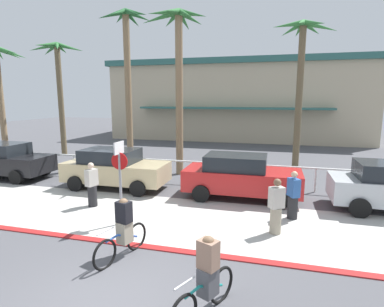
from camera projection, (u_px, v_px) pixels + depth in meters
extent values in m
plane|color=#4C4C51|center=(213.00, 176.00, 15.48)|extent=(80.00, 80.00, 0.00)
cube|color=beige|center=(178.00, 219.00, 9.97)|extent=(44.00, 4.00, 0.02)
cube|color=maroon|center=(155.00, 248.00, 8.06)|extent=(44.00, 0.24, 0.03)
cube|color=#BCAD8E|center=(239.00, 103.00, 31.42)|extent=(22.98, 10.35, 6.71)
cube|color=#2D605B|center=(240.00, 66.00, 30.79)|extent=(23.58, 10.95, 0.50)
cube|color=#2D605B|center=(232.00, 108.00, 26.09)|extent=(16.08, 1.20, 0.16)
cylinder|color=white|center=(207.00, 163.00, 13.88)|extent=(27.34, 0.08, 0.08)
cylinder|color=white|center=(1.00, 160.00, 16.88)|extent=(0.08, 0.08, 1.00)
cylinder|color=white|center=(37.00, 163.00, 16.30)|extent=(0.08, 0.08, 1.00)
cylinder|color=white|center=(75.00, 165.00, 15.71)|extent=(0.08, 0.08, 1.00)
cylinder|color=white|center=(115.00, 168.00, 15.13)|extent=(0.08, 0.08, 1.00)
cylinder|color=white|center=(159.00, 170.00, 14.55)|extent=(0.08, 0.08, 1.00)
cylinder|color=white|center=(207.00, 173.00, 13.97)|extent=(0.08, 0.08, 1.00)
cylinder|color=white|center=(259.00, 177.00, 13.39)|extent=(0.08, 0.08, 1.00)
cylinder|color=white|center=(316.00, 180.00, 12.81)|extent=(0.08, 0.08, 1.00)
cylinder|color=white|center=(378.00, 184.00, 12.23)|extent=(0.08, 0.08, 1.00)
cylinder|color=gray|center=(121.00, 190.00, 9.41)|extent=(0.08, 0.08, 2.20)
cube|color=white|center=(119.00, 148.00, 9.19)|extent=(0.04, 0.56, 0.36)
cylinder|color=red|center=(119.00, 161.00, 9.26)|extent=(0.52, 0.03, 0.52)
cylinder|color=#846B4C|center=(1.00, 105.00, 19.67)|extent=(0.36, 0.36, 6.86)
cone|color=#387F3D|center=(6.00, 51.00, 18.90)|extent=(1.67, 0.32, 0.71)
cone|color=#387F3D|center=(11.00, 53.00, 19.46)|extent=(1.55, 1.37, 0.83)
cone|color=#387F3D|center=(9.00, 53.00, 19.86)|extent=(0.62, 1.79, 0.75)
cylinder|color=brown|center=(61.00, 101.00, 20.84)|extent=(0.36, 0.36, 7.26)
cone|color=#2D6B33|center=(68.00, 47.00, 20.04)|extent=(1.69, 0.32, 0.75)
cone|color=#2D6B33|center=(70.00, 48.00, 20.73)|extent=(1.35, 1.57, 0.59)
cone|color=#2D6B33|center=(62.00, 49.00, 20.95)|extent=(0.65, 1.56, 0.68)
cone|color=#2D6B33|center=(50.00, 50.00, 20.84)|extent=(1.87, 1.12, 0.81)
cone|color=#2D6B33|center=(43.00, 47.00, 20.09)|extent=(1.73, 1.06, 0.74)
cone|color=#2D6B33|center=(46.00, 45.00, 19.53)|extent=(0.68, 1.69, 0.59)
cone|color=#2D6B33|center=(57.00, 47.00, 19.65)|extent=(1.14, 1.31, 0.77)
cylinder|color=#846B4C|center=(128.00, 91.00, 17.49)|extent=(0.36, 0.36, 8.43)
cone|color=#235B2D|center=(136.00, 13.00, 16.62)|extent=(1.30, 0.32, 0.57)
cone|color=#235B2D|center=(138.00, 16.00, 17.14)|extent=(1.31, 1.31, 0.65)
cone|color=#235B2D|center=(133.00, 19.00, 17.62)|extent=(0.32, 1.81, 0.75)
cone|color=#235B2D|center=(121.00, 17.00, 17.50)|extent=(1.46, 1.46, 0.58)
cone|color=#235B2D|center=(111.00, 15.00, 16.99)|extent=(1.74, 0.32, 0.58)
cone|color=#235B2D|center=(114.00, 14.00, 16.49)|extent=(1.18, 1.18, 0.73)
cone|color=#235B2D|center=(119.00, 13.00, 16.08)|extent=(0.32, 1.61, 0.81)
cone|color=#235B2D|center=(131.00, 13.00, 16.00)|extent=(1.61, 1.61, 0.85)
cylinder|color=#846B4C|center=(179.00, 96.00, 15.31)|extent=(0.36, 0.36, 7.82)
cone|color=#2D6B33|center=(193.00, 14.00, 14.48)|extent=(1.42, 0.32, 0.62)
cone|color=#2D6B33|center=(191.00, 18.00, 14.98)|extent=(1.22, 1.22, 0.75)
cone|color=#2D6B33|center=(184.00, 21.00, 15.55)|extent=(0.32, 1.93, 0.77)
cone|color=#2D6B33|center=(172.00, 20.00, 15.27)|extent=(1.30, 1.30, 0.72)
cone|color=#2D6B33|center=(160.00, 18.00, 14.89)|extent=(1.91, 0.32, 0.73)
cone|color=#2D6B33|center=(163.00, 13.00, 14.26)|extent=(1.38, 1.38, 0.60)
cone|color=#2D6B33|center=(173.00, 11.00, 13.81)|extent=(0.32, 1.85, 0.70)
cone|color=#2D6B33|center=(185.00, 14.00, 14.14)|extent=(1.18, 1.18, 0.78)
cylinder|color=brown|center=(299.00, 98.00, 16.91)|extent=(0.36, 0.36, 7.70)
cone|color=#387F3D|center=(321.00, 27.00, 16.06)|extent=(1.79, 0.32, 0.81)
cone|color=#387F3D|center=(312.00, 29.00, 16.71)|extent=(1.25, 1.45, 0.72)
cone|color=#387F3D|center=(299.00, 30.00, 16.96)|extent=(0.64, 1.52, 0.75)
cone|color=#387F3D|center=(292.00, 30.00, 16.67)|extent=(1.34, 0.87, 0.82)
cone|color=#387F3D|center=(288.00, 25.00, 16.11)|extent=(1.74, 1.06, 0.63)
cone|color=#387F3D|center=(301.00, 23.00, 15.66)|extent=(0.63, 1.48, 0.60)
cone|color=#387F3D|center=(314.00, 23.00, 15.60)|extent=(1.22, 1.41, 0.65)
cube|color=black|center=(6.00, 163.00, 15.11)|extent=(4.40, 1.80, 0.80)
cube|color=#1E2328|center=(1.00, 149.00, 15.06)|extent=(2.29, 1.58, 0.56)
cylinder|color=black|center=(45.00, 169.00, 15.68)|extent=(0.66, 0.22, 0.66)
cylinder|color=black|center=(16.00, 177.00, 13.97)|extent=(0.66, 0.22, 0.66)
cube|color=tan|center=(116.00, 171.00, 13.37)|extent=(4.40, 1.80, 0.80)
cube|color=#1E2328|center=(110.00, 156.00, 13.31)|extent=(2.29, 1.58, 0.56)
cylinder|color=black|center=(155.00, 177.00, 13.94)|extent=(0.66, 0.22, 0.66)
cylinder|color=black|center=(138.00, 189.00, 12.22)|extent=(0.66, 0.22, 0.66)
cylinder|color=black|center=(99.00, 174.00, 14.65)|extent=(0.66, 0.22, 0.66)
cylinder|color=black|center=(75.00, 184.00, 12.94)|extent=(0.66, 0.22, 0.66)
cube|color=red|center=(242.00, 180.00, 12.01)|extent=(4.40, 1.80, 0.80)
cube|color=#1E2328|center=(236.00, 162.00, 11.95)|extent=(2.29, 1.58, 0.56)
cylinder|color=black|center=(279.00, 186.00, 12.57)|extent=(0.66, 0.22, 0.66)
cylinder|color=black|center=(280.00, 200.00, 10.86)|extent=(0.66, 0.22, 0.66)
cylinder|color=black|center=(211.00, 181.00, 13.29)|extent=(0.66, 0.22, 0.66)
cylinder|color=black|center=(201.00, 194.00, 11.58)|extent=(0.66, 0.22, 0.66)
cylinder|color=black|center=(348.00, 192.00, 11.78)|extent=(0.66, 0.22, 0.66)
cylinder|color=black|center=(360.00, 208.00, 10.07)|extent=(0.66, 0.22, 0.66)
torus|color=black|center=(105.00, 255.00, 7.06)|extent=(0.25, 0.71, 0.72)
torus|color=black|center=(137.00, 236.00, 8.00)|extent=(0.25, 0.71, 0.72)
cylinder|color=#2851A8|center=(128.00, 236.00, 7.69)|extent=(0.23, 0.68, 0.35)
cylinder|color=#2851A8|center=(112.00, 239.00, 7.22)|extent=(0.15, 0.38, 0.07)
cylinder|color=#2851A8|center=(125.00, 235.00, 7.59)|extent=(0.05, 0.05, 0.44)
cylinder|color=silver|center=(105.00, 231.00, 7.01)|extent=(0.17, 0.49, 0.04)
cube|color=gray|center=(125.00, 232.00, 7.58)|extent=(0.35, 0.38, 0.52)
cube|color=black|center=(124.00, 212.00, 7.49)|extent=(0.40, 0.34, 0.52)
sphere|color=brown|center=(123.00, 203.00, 7.45)|extent=(0.22, 0.22, 0.22)
torus|color=black|center=(222.00, 285.00, 5.92)|extent=(0.36, 0.68, 0.72)
cylinder|color=#197F7A|center=(211.00, 286.00, 5.64)|extent=(0.34, 0.65, 0.35)
cylinder|color=#197F7A|center=(192.00, 292.00, 5.22)|extent=(0.21, 0.37, 0.07)
cylinder|color=#197F7A|center=(208.00, 285.00, 5.56)|extent=(0.05, 0.05, 0.44)
cylinder|color=silver|center=(185.00, 283.00, 5.04)|extent=(0.25, 0.47, 0.04)
cube|color=#4C4C51|center=(208.00, 281.00, 5.55)|extent=(0.39, 0.41, 0.52)
cube|color=#93705B|center=(208.00, 254.00, 5.46)|extent=(0.42, 0.38, 0.52)
sphere|color=brown|center=(208.00, 242.00, 5.42)|extent=(0.22, 0.22, 0.22)
cylinder|color=gray|center=(276.00, 221.00, 8.86)|extent=(0.45, 0.45, 0.78)
cube|color=#B7B2A8|center=(277.00, 198.00, 8.74)|extent=(0.48, 0.45, 0.60)
sphere|color=brown|center=(277.00, 182.00, 8.67)|extent=(0.21, 0.21, 0.21)
cylinder|color=#232326|center=(93.00, 196.00, 11.11)|extent=(0.41, 0.41, 0.77)
cube|color=#B7B2A8|center=(91.00, 178.00, 10.99)|extent=(0.37, 0.46, 0.59)
sphere|color=beige|center=(91.00, 166.00, 10.92)|extent=(0.21, 0.21, 0.21)
cylinder|color=#232326|center=(292.00, 208.00, 9.96)|extent=(0.43, 0.43, 0.75)
cube|color=#2D5699|center=(294.00, 188.00, 9.84)|extent=(0.42, 0.48, 0.58)
sphere|color=#D6A884|center=(294.00, 174.00, 9.77)|extent=(0.21, 0.21, 0.21)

